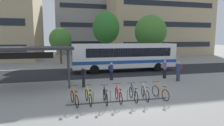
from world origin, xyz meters
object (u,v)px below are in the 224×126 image
Objects in this scene: parked_bicycle_silver_5 at (145,93)px; commuter_grey_pack_2 at (164,68)px; parked_bicycle_orange_0 at (74,98)px; transit_shelter at (27,50)px; commuter_navy_pack_0 at (111,70)px; street_tree_0 at (150,32)px; street_tree_2 at (60,39)px; street_tree_1 at (106,28)px; parked_bicycle_yellow_1 at (89,97)px; parked_bicycle_red_3 at (118,95)px; city_bus at (124,56)px; parked_bicycle_black_4 at (133,94)px; commuter_red_pack_3 at (179,70)px; parked_bicycle_orange_6 at (160,93)px; commuter_black_pack_1 at (83,75)px; parked_bicycle_black_2 at (105,97)px.

parked_bicycle_silver_5 is 0.99× the size of commuter_grey_pack_2.
parked_bicycle_orange_0 is 6.36m from transit_shelter.
commuter_navy_pack_0 is at bearing 15.46° from parked_bicycle_silver_5.
street_tree_0 reaches higher than street_tree_2.
parked_bicycle_orange_0 is at bearing -107.58° from street_tree_1.
parked_bicycle_yellow_1 is 1.78m from parked_bicycle_red_3.
parked_bicycle_silver_5 is at bearing 79.66° from city_bus.
parked_bicycle_black_4 is 0.77m from parked_bicycle_silver_5.
parked_bicycle_orange_0 is 0.98× the size of commuter_grey_pack_2.
street_tree_2 is at bearing -72.14° from commuter_red_pack_3.
city_bus is at bearing -13.98° from parked_bicycle_orange_6.
commuter_navy_pack_0 is 0.93× the size of commuter_grey_pack_2.
parked_bicycle_orange_0 is 0.25× the size of transit_shelter.
parked_bicycle_red_3 is 7.88m from commuter_red_pack_3.
commuter_grey_pack_2 is at bearing -83.17° from commuter_red_pack_3.
parked_bicycle_yellow_1 is 0.22× the size of street_tree_1.
street_tree_0 reaches higher than parked_bicycle_black_4.
parked_bicycle_red_3 is at bearing -146.50° from commuter_grey_pack_2.
parked_bicycle_black_4 is at bearing -118.21° from street_tree_0.
transit_shelter is 4.16× the size of commuter_black_pack_1.
parked_bicycle_black_2 is 4.17m from commuter_black_pack_1.
parked_bicycle_black_2 is 8.92m from commuter_grey_pack_2.
parked_bicycle_orange_0 is 21.77m from street_tree_0.
parked_bicycle_silver_5 is at bearing -102.22° from parked_bicycle_orange_0.
commuter_black_pack_1 is (0.08, 3.84, 0.57)m from parked_bicycle_yellow_1.
transit_shelter is at bearing 56.96° from parked_bicycle_black_4.
parked_bicycle_orange_0 is 4.02m from commuter_black_pack_1.
street_tree_1 is at bearing 55.56° from transit_shelter.
commuter_black_pack_1 reaches higher than commuter_navy_pack_0.
commuter_grey_pack_2 is 17.17m from street_tree_2.
city_bus is at bearing -17.29° from parked_bicycle_red_3.
commuter_grey_pack_2 is (7.89, 5.37, 0.62)m from parked_bicycle_yellow_1.
parked_bicycle_yellow_1 is 1.07× the size of commuter_navy_pack_0.
transit_shelter is 12.68m from commuter_red_pack_3.
street_tree_1 reaches higher than city_bus.
street_tree_1 is (3.27, 18.54, 5.10)m from parked_bicycle_red_3.
street_tree_2 is at bearing 116.81° from commuter_grey_pack_2.
street_tree_1 is at bearing 93.95° from commuter_grey_pack_2.
parked_bicycle_orange_6 is 1.03× the size of commuter_black_pack_1.
parked_bicycle_yellow_1 is at bearing -105.31° from street_tree_1.
parked_bicycle_yellow_1 is 2.72m from parked_bicycle_black_4.
commuter_grey_pack_2 is 0.22× the size of street_tree_1.
parked_bicycle_orange_0 is at bearing 97.96° from parked_bicycle_silver_5.
transit_shelter is at bearing -142.53° from street_tree_0.
street_tree_1 is (5.85, 18.47, 5.10)m from parked_bicycle_orange_0.
city_bus is 6.98× the size of parked_bicycle_black_2.
parked_bicycle_orange_6 is 0.23× the size of street_tree_0.
street_tree_2 is at bearing 173.38° from street_tree_1.
parked_bicycle_orange_0 is at bearing -178.80° from commuter_black_pack_1.
parked_bicycle_yellow_1 is 19.61m from street_tree_2.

